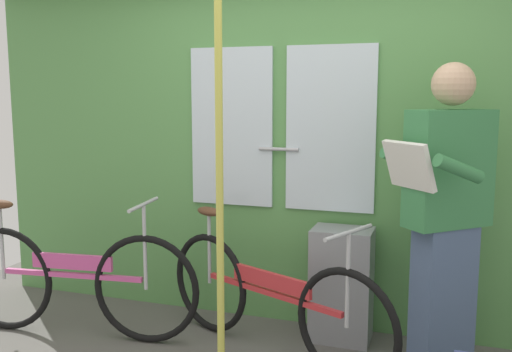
# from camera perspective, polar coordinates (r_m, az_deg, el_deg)

# --- Properties ---
(train_door_wall) EXTENTS (4.91, 0.28, 2.40)m
(train_door_wall) POSITION_cam_1_polar(r_m,az_deg,el_deg) (3.87, 5.32, 3.06)
(train_door_wall) COLOR #56934C
(train_door_wall) RESTS_ON ground_plane
(bicycle_near_door) EXTENTS (1.64, 0.80, 0.88)m
(bicycle_near_door) POSITION_cam_1_polar(r_m,az_deg,el_deg) (3.55, 1.39, -12.22)
(bicycle_near_door) COLOR black
(bicycle_near_door) RESTS_ON ground_plane
(bicycle_leaning_behind) EXTENTS (1.74, 0.44, 0.93)m
(bicycle_leaning_behind) POSITION_cam_1_polar(r_m,az_deg,el_deg) (3.99, -18.07, -9.96)
(bicycle_leaning_behind) COLOR black
(bicycle_leaning_behind) RESTS_ON ground_plane
(passenger_reading_newspaper) EXTENTS (0.64, 0.62, 1.77)m
(passenger_reading_newspaper) POSITION_cam_1_polar(r_m,az_deg,el_deg) (3.34, 18.58, -3.62)
(passenger_reading_newspaper) COLOR slate
(passenger_reading_newspaper) RESTS_ON ground_plane
(trash_bin_by_wall) EXTENTS (0.39, 0.28, 0.74)m
(trash_bin_by_wall) POSITION_cam_1_polar(r_m,az_deg,el_deg) (3.79, 8.63, -10.76)
(trash_bin_by_wall) COLOR gray
(trash_bin_by_wall) RESTS_ON ground_plane
(handrail_pole) EXTENTS (0.04, 0.04, 2.36)m
(handrail_pole) POSITION_cam_1_polar(r_m,az_deg,el_deg) (2.64, -3.69, -0.86)
(handrail_pole) COLOR #C6C14C
(handrail_pole) RESTS_ON ground_plane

